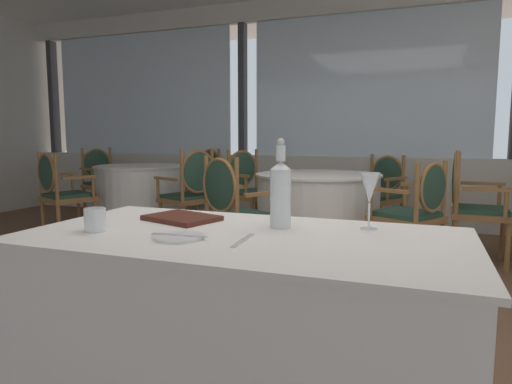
{
  "coord_description": "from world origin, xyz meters",
  "views": [
    {
      "loc": [
        0.69,
        -2.27,
        1.1
      ],
      "look_at": [
        0.14,
        -0.77,
        0.9
      ],
      "focal_mm": 31.74,
      "sensor_mm": 36.0,
      "label": 1
    }
  ],
  "objects": [
    {
      "name": "dining_chair_1_1",
      "position": [
        -3.42,
        2.74,
        0.55
      ],
      "size": [
        0.6,
        0.64,
        0.95
      ],
      "rotation": [
        0.0,
        0.0,
        5.88
      ],
      "color": "olive",
      "rests_on": "ground_plane"
    },
    {
      "name": "dining_chair_0_2",
      "position": [
        0.65,
        1.41,
        0.55
      ],
      "size": [
        0.63,
        0.65,
        0.91
      ],
      "rotation": [
        0.0,
        0.0,
        8.92
      ],
      "color": "olive",
      "rests_on": "ground_plane"
    },
    {
      "name": "dinner_fork",
      "position": [
        0.14,
        -0.9,
        0.75
      ],
      "size": [
        0.03,
        0.2,
        0.0
      ],
      "primitive_type": "cube",
      "rotation": [
        0.0,
        0.0,
        1.63
      ],
      "color": "silver",
      "rests_on": "foreground_table"
    },
    {
      "name": "dining_chair_1_3",
      "position": [
        -1.61,
        1.96,
        0.56
      ],
      "size": [
        0.6,
        0.64,
        0.97
      ],
      "rotation": [
        0.0,
        0.0,
        9.02
      ],
      "color": "olive",
      "rests_on": "ground_plane"
    },
    {
      "name": "water_tumbler",
      "position": [
        -0.43,
        -0.95,
        0.79
      ],
      "size": [
        0.08,
        0.08,
        0.09
      ],
      "primitive_type": "cylinder",
      "color": "white",
      "rests_on": "foreground_table"
    },
    {
      "name": "window_wall_far",
      "position": [
        -0.0,
        3.41,
        1.13
      ],
      "size": [
        10.23,
        0.14,
        2.82
      ],
      "color": "beige",
      "rests_on": "ground_plane"
    },
    {
      "name": "wine_glass",
      "position": [
        0.51,
        -0.56,
        0.9
      ],
      "size": [
        0.07,
        0.07,
        0.21
      ],
      "color": "white",
      "rests_on": "foreground_table"
    },
    {
      "name": "dining_chair_2_3",
      "position": [
        1.08,
        2.01,
        0.56
      ],
      "size": [
        0.49,
        0.55,
        0.97
      ],
      "rotation": [
        0.0,
        0.0,
        12.52
      ],
      "color": "olive",
      "rests_on": "ground_plane"
    },
    {
      "name": "dining_chair_0_1",
      "position": [
        -0.73,
        1.01,
        0.54
      ],
      "size": [
        0.65,
        0.63,
        0.95
      ],
      "rotation": [
        0.0,
        0.0,
        7.35
      ],
      "color": "olive",
      "rests_on": "ground_plane"
    },
    {
      "name": "dining_chair_1_2",
      "position": [
        -2.9,
        1.45,
        0.55
      ],
      "size": [
        0.64,
        0.6,
        0.94
      ],
      "rotation": [
        0.0,
        0.0,
        7.45
      ],
      "color": "olive",
      "rests_on": "ground_plane"
    },
    {
      "name": "water_bottle",
      "position": [
        0.19,
        -0.64,
        0.89
      ],
      "size": [
        0.08,
        0.08,
        0.34
      ],
      "color": "white",
      "rests_on": "foreground_table"
    },
    {
      "name": "dining_chair_0_3",
      "position": [
        0.26,
        2.79,
        0.53
      ],
      "size": [
        0.65,
        0.63,
        0.9
      ],
      "rotation": [
        0.0,
        0.0,
        10.49
      ],
      "color": "olive",
      "rests_on": "ground_plane"
    },
    {
      "name": "foreground_table",
      "position": [
        0.09,
        -0.8,
        0.38
      ],
      "size": [
        1.58,
        0.81,
        0.75
      ],
      "color": "white",
      "rests_on": "ground_plane"
    },
    {
      "name": "dining_chair_0_0",
      "position": [
        -1.12,
        2.4,
        0.56
      ],
      "size": [
        0.63,
        0.65,
        0.95
      ],
      "rotation": [
        0.0,
        0.0,
        5.77
      ],
      "color": "olive",
      "rests_on": "ground_plane"
    },
    {
      "name": "menu_book",
      "position": [
        -0.24,
        -0.65,
        0.76
      ],
      "size": [
        0.33,
        0.28,
        0.02
      ],
      "primitive_type": "cube",
      "rotation": [
        0.0,
        0.0,
        -0.31
      ],
      "color": "#512319",
      "rests_on": "foreground_table"
    },
    {
      "name": "ground_plane",
      "position": [
        0.0,
        0.0,
        0.0
      ],
      "size": [
        13.3,
        13.3,
        0.0
      ],
      "primitive_type": "plane",
      "color": "brown"
    },
    {
      "name": "background_table_1",
      "position": [
        -2.52,
        2.35,
        0.38
      ],
      "size": [
        1.1,
        1.1,
        0.75
      ],
      "color": "white",
      "rests_on": "ground_plane"
    },
    {
      "name": "background_table_0",
      "position": [
        -0.24,
        1.91,
        0.38
      ],
      "size": [
        1.18,
        1.18,
        0.75
      ],
      "color": "white",
      "rests_on": "ground_plane"
    },
    {
      "name": "dining_chair_1_0",
      "position": [
        -2.13,
        3.25,
        0.55
      ],
      "size": [
        0.64,
        0.6,
        0.94
      ],
      "rotation": [
        0.0,
        0.0,
        4.31
      ],
      "color": "olive",
      "rests_on": "ground_plane"
    },
    {
      "name": "side_plate",
      "position": [
        -0.08,
        -0.95,
        0.76
      ],
      "size": [
        0.18,
        0.18,
        0.01
      ],
      "primitive_type": "cylinder",
      "color": "white",
      "rests_on": "foreground_table"
    },
    {
      "name": "butter_knife",
      "position": [
        -0.08,
        -0.95,
        0.76
      ],
      "size": [
        0.2,
        0.03,
        0.0
      ],
      "primitive_type": "cube",
      "rotation": [
        0.0,
        0.0,
        0.07
      ],
      "color": "silver",
      "rests_on": "foreground_table"
    }
  ]
}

